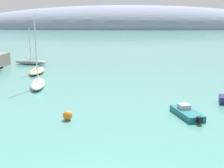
{
  "coord_description": "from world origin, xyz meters",
  "views": [
    {
      "loc": [
        1.71,
        -12.45,
        8.67
      ],
      "look_at": [
        0.79,
        20.76,
        1.2
      ],
      "focal_mm": 47.29,
      "sensor_mm": 36.0,
      "label": 1
    }
  ],
  "objects_px": {
    "sailboat_grey_end_of_line": "(31,62)",
    "motorboat_teal_outer": "(187,113)",
    "sailboat_sand_outer_mooring": "(37,71)",
    "sailboat_white_mid_mooring": "(38,84)",
    "mooring_buoy_orange": "(68,115)"
  },
  "relations": [
    {
      "from": "sailboat_sand_outer_mooring",
      "to": "sailboat_grey_end_of_line",
      "type": "bearing_deg",
      "value": 19.87
    },
    {
      "from": "motorboat_teal_outer",
      "to": "mooring_buoy_orange",
      "type": "distance_m",
      "value": 10.67
    },
    {
      "from": "mooring_buoy_orange",
      "to": "motorboat_teal_outer",
      "type": "bearing_deg",
      "value": 7.25
    },
    {
      "from": "sailboat_grey_end_of_line",
      "to": "mooring_buoy_orange",
      "type": "xyz_separation_m",
      "value": [
        12.43,
        -30.9,
        -0.09
      ]
    },
    {
      "from": "sailboat_white_mid_mooring",
      "to": "mooring_buoy_orange",
      "type": "height_order",
      "value": "sailboat_white_mid_mooring"
    },
    {
      "from": "sailboat_white_mid_mooring",
      "to": "mooring_buoy_orange",
      "type": "bearing_deg",
      "value": 16.1
    },
    {
      "from": "sailboat_grey_end_of_line",
      "to": "motorboat_teal_outer",
      "type": "distance_m",
      "value": 37.46
    },
    {
      "from": "sailboat_white_mid_mooring",
      "to": "motorboat_teal_outer",
      "type": "xyz_separation_m",
      "value": [
        16.5,
        -10.78,
        -0.18
      ]
    },
    {
      "from": "sailboat_sand_outer_mooring",
      "to": "sailboat_grey_end_of_line",
      "type": "distance_m",
      "value": 9.87
    },
    {
      "from": "sailboat_white_mid_mooring",
      "to": "motorboat_teal_outer",
      "type": "distance_m",
      "value": 19.72
    },
    {
      "from": "sailboat_sand_outer_mooring",
      "to": "motorboat_teal_outer",
      "type": "relative_size",
      "value": 1.53
    },
    {
      "from": "sailboat_sand_outer_mooring",
      "to": "sailboat_grey_end_of_line",
      "type": "relative_size",
      "value": 0.99
    },
    {
      "from": "motorboat_teal_outer",
      "to": "sailboat_sand_outer_mooring",
      "type": "bearing_deg",
      "value": 28.54
    },
    {
      "from": "sailboat_grey_end_of_line",
      "to": "mooring_buoy_orange",
      "type": "distance_m",
      "value": 33.3
    },
    {
      "from": "sailboat_white_mid_mooring",
      "to": "motorboat_teal_outer",
      "type": "relative_size",
      "value": 2.03
    }
  ]
}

